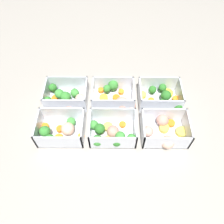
{
  "coord_description": "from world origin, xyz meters",
  "views": [
    {
      "loc": [
        -0.0,
        0.45,
        0.66
      ],
      "look_at": [
        0.0,
        0.0,
        0.02
      ],
      "focal_mm": 35.0,
      "sensor_mm": 36.0,
      "label": 1
    }
  ],
  "objects_px": {
    "container_far_center": "(110,132)",
    "container_near_center": "(115,97)",
    "container_near_left": "(161,97)",
    "container_far_left": "(162,131)",
    "container_far_right": "(59,130)",
    "container_near_right": "(66,97)"
  },
  "relations": [
    {
      "from": "container_near_left",
      "to": "container_near_center",
      "type": "bearing_deg",
      "value": 0.67
    },
    {
      "from": "container_near_left",
      "to": "container_far_left",
      "type": "xyz_separation_m",
      "value": [
        0.01,
        0.14,
        -0.0
      ]
    },
    {
      "from": "container_near_center",
      "to": "container_far_left",
      "type": "distance_m",
      "value": 0.21
    },
    {
      "from": "container_far_right",
      "to": "container_far_left",
      "type": "bearing_deg",
      "value": -179.93
    },
    {
      "from": "container_near_center",
      "to": "container_far_left",
      "type": "relative_size",
      "value": 0.97
    },
    {
      "from": "container_near_left",
      "to": "container_near_right",
      "type": "bearing_deg",
      "value": 0.36
    },
    {
      "from": "container_far_center",
      "to": "container_far_right",
      "type": "height_order",
      "value": "same"
    },
    {
      "from": "container_near_right",
      "to": "container_far_left",
      "type": "distance_m",
      "value": 0.37
    },
    {
      "from": "container_far_center",
      "to": "container_far_right",
      "type": "xyz_separation_m",
      "value": [
        0.17,
        -0.01,
        -0.0
      ]
    },
    {
      "from": "container_near_center",
      "to": "container_near_right",
      "type": "bearing_deg",
      "value": 0.07
    },
    {
      "from": "container_far_left",
      "to": "container_far_right",
      "type": "bearing_deg",
      "value": 0.07
    },
    {
      "from": "container_far_left",
      "to": "container_far_right",
      "type": "relative_size",
      "value": 1.04
    },
    {
      "from": "container_far_center",
      "to": "container_near_center",
      "type": "bearing_deg",
      "value": -96.95
    },
    {
      "from": "container_near_center",
      "to": "container_near_right",
      "type": "xyz_separation_m",
      "value": [
        0.19,
        0.0,
        0.0
      ]
    },
    {
      "from": "container_near_right",
      "to": "container_far_right",
      "type": "relative_size",
      "value": 0.97
    },
    {
      "from": "container_near_center",
      "to": "container_near_right",
      "type": "height_order",
      "value": "same"
    },
    {
      "from": "container_near_right",
      "to": "container_far_left",
      "type": "bearing_deg",
      "value": 157.55
    },
    {
      "from": "container_far_left",
      "to": "container_near_right",
      "type": "bearing_deg",
      "value": -22.45
    },
    {
      "from": "container_near_right",
      "to": "container_far_left",
      "type": "height_order",
      "value": "same"
    },
    {
      "from": "container_far_right",
      "to": "container_far_center",
      "type": "bearing_deg",
      "value": 177.48
    },
    {
      "from": "container_near_left",
      "to": "container_near_center",
      "type": "relative_size",
      "value": 0.99
    },
    {
      "from": "container_near_right",
      "to": "container_far_right",
      "type": "xyz_separation_m",
      "value": [
        0.0,
        0.14,
        -0.0
      ]
    }
  ]
}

